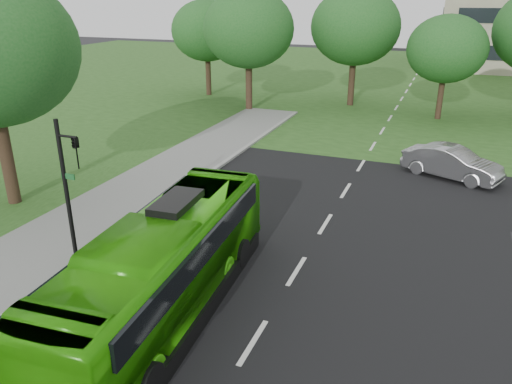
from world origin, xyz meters
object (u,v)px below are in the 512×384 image
at_px(bus, 163,268).
at_px(sedan, 452,163).
at_px(tree_park_b, 355,27).
at_px(tree_park_f, 207,31).
at_px(tree_park_c, 447,49).
at_px(traffic_light, 69,184).
at_px(tree_park_a, 249,29).

relative_size(bus, sedan, 2.22).
height_order(tree_park_b, tree_park_f, tree_park_b).
bearing_deg(tree_park_b, sedan, -62.27).
bearing_deg(tree_park_c, traffic_light, -110.66).
bearing_deg(tree_park_b, tree_park_f, -179.16).
bearing_deg(tree_park_b, tree_park_c, -19.79).
xyz_separation_m(tree_park_a, bus, (8.09, -26.37, -4.76)).
height_order(tree_park_a, tree_park_b, tree_park_b).
bearing_deg(tree_park_f, bus, -65.69).
distance_m(tree_park_b, traffic_light, 30.47).
relative_size(tree_park_a, tree_park_f, 1.10).
bearing_deg(bus, tree_park_f, 110.30).
bearing_deg(traffic_light, sedan, 62.49).
height_order(tree_park_a, bus, tree_park_a).
xyz_separation_m(tree_park_a, sedan, (15.57, -10.93, -5.47)).
relative_size(tree_park_c, tree_park_f, 0.89).
bearing_deg(tree_park_c, tree_park_a, -170.39).
bearing_deg(tree_park_f, tree_park_c, -6.67).
relative_size(bus, traffic_light, 2.09).
height_order(tree_park_a, traffic_light, tree_park_a).
bearing_deg(sedan, tree_park_a, 77.72).
xyz_separation_m(tree_park_a, tree_park_f, (-5.99, 4.81, -0.57)).
bearing_deg(tree_park_f, tree_park_a, -38.74).
distance_m(tree_park_f, traffic_light, 31.64).
bearing_deg(tree_park_a, tree_park_f, 141.26).
xyz_separation_m(tree_park_b, tree_park_c, (7.14, -2.57, -1.22)).
bearing_deg(bus, tree_park_b, 87.62).
relative_size(tree_park_f, sedan, 1.72).
height_order(tree_park_f, sedan, tree_park_f).
bearing_deg(tree_park_a, sedan, -35.06).
xyz_separation_m(bus, sedan, (7.48, 15.44, -0.70)).
bearing_deg(tree_park_b, traffic_light, -96.15).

